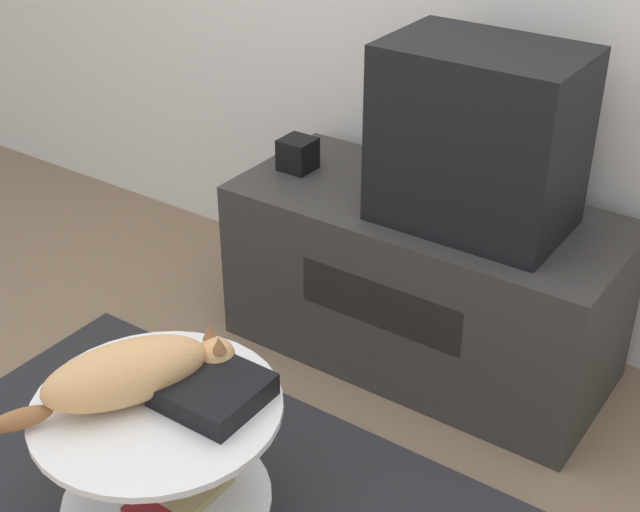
# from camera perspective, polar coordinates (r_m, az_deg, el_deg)

# --- Properties ---
(tv_stand) EXTENTS (1.23, 0.55, 0.56)m
(tv_stand) POSITION_cam_1_polar(r_m,az_deg,el_deg) (2.90, 6.57, -1.65)
(tv_stand) COLOR #33302D
(tv_stand) RESTS_ON ground_plane
(tv) EXTENTS (0.55, 0.36, 0.53)m
(tv) POSITION_cam_1_polar(r_m,az_deg,el_deg) (2.58, 10.11, 7.46)
(tv) COLOR black
(tv) RESTS_ON tv_stand
(speaker) EXTENTS (0.11, 0.11, 0.11)m
(speaker) POSITION_cam_1_polar(r_m,az_deg,el_deg) (2.97, -1.44, 6.54)
(speaker) COLOR black
(speaker) RESTS_ON tv_stand
(coffee_table) EXTENTS (0.60, 0.60, 0.44)m
(coffee_table) POSITION_cam_1_polar(r_m,az_deg,el_deg) (2.25, -10.01, -12.40)
(coffee_table) COLOR #B2B2B7
(coffee_table) RESTS_ON rug
(dvd_box) EXTENTS (0.23, 0.22, 0.06)m
(dvd_box) POSITION_cam_1_polar(r_m,az_deg,el_deg) (2.12, -6.90, -8.50)
(dvd_box) COLOR black
(dvd_box) RESTS_ON coffee_table
(cat) EXTENTS (0.33, 0.53, 0.15)m
(cat) POSITION_cam_1_polar(r_m,az_deg,el_deg) (2.13, -12.00, -7.32)
(cat) COLOR tan
(cat) RESTS_ON coffee_table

